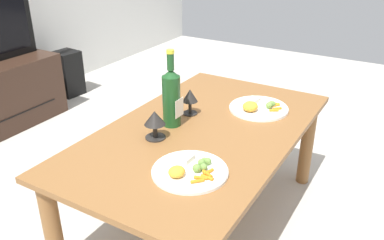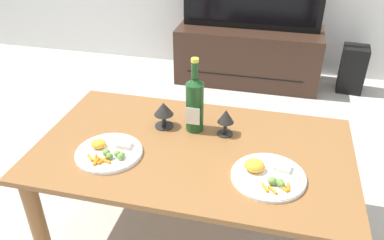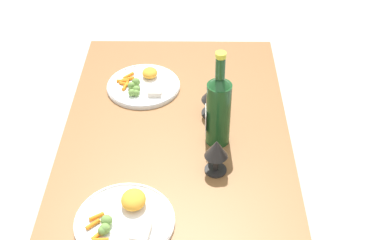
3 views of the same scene
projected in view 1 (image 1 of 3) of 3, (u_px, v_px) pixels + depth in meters
The scene contains 8 objects.
ground_plane at pixel (201, 221), 2.01m from camera, with size 6.40×6.40×0.00m, color #B7B2A8.
dining_table at pixel (202, 145), 1.82m from camera, with size 1.34×0.78×0.51m.
floor_speaker at pixel (68, 73), 3.46m from camera, with size 0.20×0.20×0.38m, color black.
wine_bottle at pixel (171, 96), 1.77m from camera, with size 0.08×0.08×0.35m.
goblet_left at pixel (155, 120), 1.68m from camera, with size 0.09×0.09×0.12m.
goblet_right at pixel (190, 97), 1.90m from camera, with size 0.07×0.07×0.13m.
dinner_plate_left at pixel (190, 170), 1.46m from camera, with size 0.28×0.28×0.05m.
dinner_plate_right at pixel (258, 107), 1.97m from camera, with size 0.29×0.29×0.06m.
Camera 1 is at (-1.39, -0.77, 1.32)m, focal length 37.79 mm.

